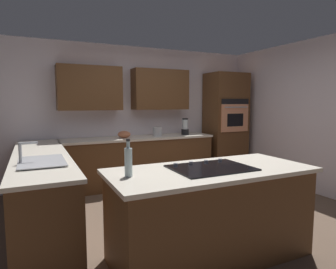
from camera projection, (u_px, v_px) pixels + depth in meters
name	position (u px, v px, depth m)	size (l,w,h in m)	color
ground_plane	(189.00, 215.00, 3.98)	(14.00, 14.00, 0.00)	brown
wall_back	(135.00, 108.00, 5.62)	(6.00, 0.44, 2.60)	silver
wall_left	(302.00, 116.00, 5.14)	(0.10, 4.00, 2.60)	silver
lower_cabinets_back	(140.00, 162.00, 5.43)	(2.80, 0.60, 0.86)	brown
countertop_back	(139.00, 138.00, 5.38)	(2.84, 0.64, 0.04)	silver
lower_cabinets_side	(42.00, 191.00, 3.65)	(0.60, 2.90, 0.86)	brown
countertop_side	(40.00, 155.00, 3.60)	(0.64, 2.94, 0.04)	silver
island_base	(210.00, 215.00, 2.86)	(1.93, 0.82, 0.86)	brown
island_top	(211.00, 170.00, 2.81)	(2.01, 0.90, 0.04)	silver
wall_oven	(225.00, 124.00, 6.19)	(0.80, 0.66, 2.15)	brown
sink_unit	(41.00, 161.00, 3.07)	(0.46, 0.70, 0.23)	#515456
cooktop	(211.00, 168.00, 2.81)	(0.76, 0.56, 0.03)	black
blender	(185.00, 128.00, 5.74)	(0.15, 0.15, 0.33)	black
mixing_bowl	(124.00, 134.00, 5.22)	(0.23, 0.23, 0.13)	#CC724C
kettle	(157.00, 132.00, 5.49)	(0.18, 0.18, 0.17)	#B7BABF
oil_bottle	(128.00, 161.00, 2.49)	(0.07, 0.07, 0.33)	silver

